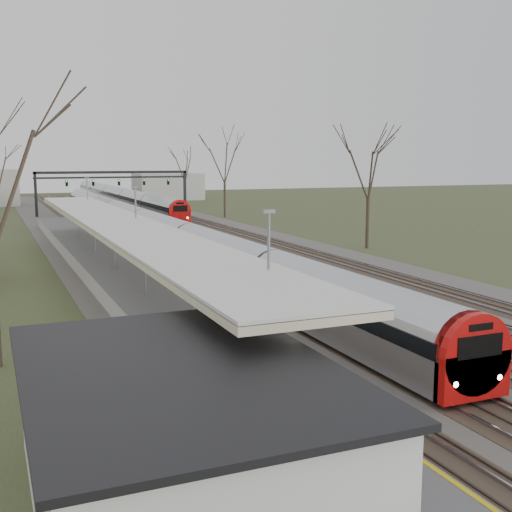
{
  "coord_description": "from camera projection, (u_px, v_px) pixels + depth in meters",
  "views": [
    {
      "loc": [
        -16.05,
        -4.8,
        7.65
      ],
      "look_at": [
        -1.54,
        29.73,
        2.0
      ],
      "focal_mm": 45.0,
      "sensor_mm": 36.0,
      "label": 1
    }
  ],
  "objects": [
    {
      "name": "canopy",
      "position": [
        117.0,
        223.0,
        37.68
      ],
      "size": [
        4.1,
        50.0,
        3.11
      ],
      "color": "slate",
      "rests_on": "platform"
    },
    {
      "name": "train_far",
      "position": [
        118.0,
        196.0,
        108.04
      ],
      "size": [
        2.62,
        75.21,
        3.05
      ],
      "color": "#AEB1B9",
      "rests_on": "ground"
    },
    {
      "name": "signal_gantry",
      "position": [
        113.0,
        179.0,
        88.52
      ],
      "size": [
        21.0,
        0.59,
        6.08
      ],
      "color": "black",
      "rests_on": "ground"
    },
    {
      "name": "train_near",
      "position": [
        144.0,
        226.0,
        60.45
      ],
      "size": [
        2.62,
        90.21,
        3.05
      ],
      "color": "#AEB1B9",
      "rests_on": "ground"
    },
    {
      "name": "track_bed",
      "position": [
        172.0,
        239.0,
        61.9
      ],
      "size": [
        24.0,
        160.0,
        0.22
      ],
      "color": "#474442",
      "rests_on": "ground"
    },
    {
      "name": "station_building",
      "position": [
        178.0,
        441.0,
        13.93
      ],
      "size": [
        6.0,
        9.0,
        3.2
      ],
      "primitive_type": "cube",
      "color": "silver",
      "rests_on": "ground"
    },
    {
      "name": "tree_east_far",
      "position": [
        369.0,
        164.0,
        54.23
      ],
      "size": [
        5.0,
        5.0,
        10.3
      ],
      "color": "#2D231C",
      "rests_on": "ground"
    },
    {
      "name": "platform",
      "position": [
        106.0,
        269.0,
        42.31
      ],
      "size": [
        3.5,
        69.0,
        1.0
      ],
      "primitive_type": "cube",
      "color": "#9E9B93",
      "rests_on": "ground"
    },
    {
      "name": "passenger",
      "position": [
        303.0,
        404.0,
        15.53
      ],
      "size": [
        0.55,
        0.67,
        1.57
      ],
      "primitive_type": "imported",
      "rotation": [
        0.0,
        0.0,
        1.93
      ],
      "color": "#29334F",
      "rests_on": "platform"
    }
  ]
}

